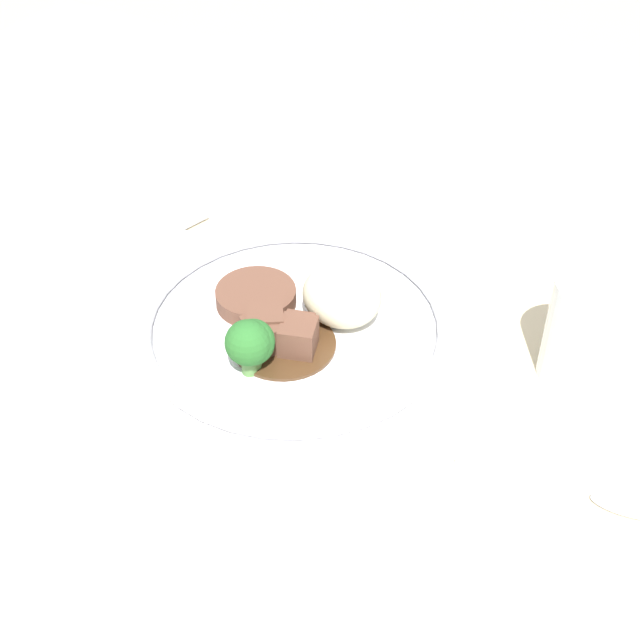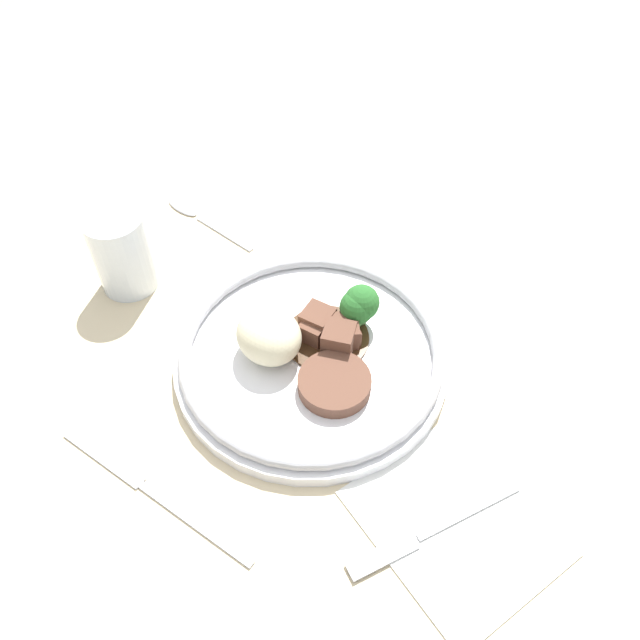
% 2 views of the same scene
% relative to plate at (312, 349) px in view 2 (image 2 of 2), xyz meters
% --- Properties ---
extents(ground_plane, '(8.00, 8.00, 0.00)m').
position_rel_plate_xyz_m(ground_plane, '(0.04, 0.01, -0.07)').
color(ground_plane, tan).
extents(dining_table, '(1.57, 0.96, 0.05)m').
position_rel_plate_xyz_m(dining_table, '(0.04, 0.01, -0.04)').
color(dining_table, beige).
rests_on(dining_table, ground).
extents(napkin, '(0.17, 0.15, 0.00)m').
position_rel_plate_xyz_m(napkin, '(-0.21, 0.02, -0.02)').
color(napkin, white).
rests_on(napkin, dining_table).
extents(plate, '(0.28, 0.28, 0.07)m').
position_rel_plate_xyz_m(plate, '(0.00, 0.00, 0.00)').
color(plate, white).
rests_on(plate, dining_table).
extents(juice_glass, '(0.06, 0.06, 0.10)m').
position_rel_plate_xyz_m(juice_glass, '(0.22, 0.09, 0.02)').
color(juice_glass, '#F4AD19').
rests_on(juice_glass, dining_table).
extents(fork, '(0.05, 0.17, 0.00)m').
position_rel_plate_xyz_m(fork, '(-0.20, 0.05, -0.01)').
color(fork, '#ADADB2').
rests_on(fork, napkin).
extents(knife, '(0.22, 0.07, 0.00)m').
position_rel_plate_xyz_m(knife, '(-0.02, 0.21, -0.02)').
color(knife, '#ADADB2').
rests_on(knife, dining_table).
extents(spoon, '(0.15, 0.04, 0.01)m').
position_rel_plate_xyz_m(spoon, '(0.28, -0.03, -0.02)').
color(spoon, '#ADADB2').
rests_on(spoon, dining_table).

